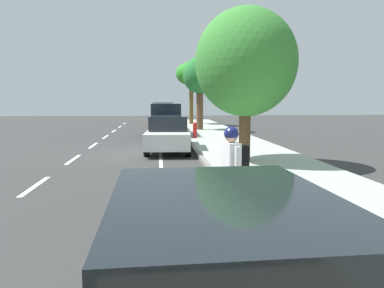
% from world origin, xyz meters
% --- Properties ---
extents(ground, '(74.78, 74.78, 0.00)m').
position_xyz_m(ground, '(0.00, 0.00, 0.00)').
color(ground, '#343434').
extents(sidewalk, '(3.73, 46.73, 0.17)m').
position_xyz_m(sidewalk, '(3.59, 0.00, 0.08)').
color(sidewalk, '#A4AFA2').
rests_on(sidewalk, ground).
extents(curb_edge, '(0.16, 46.73, 0.17)m').
position_xyz_m(curb_edge, '(1.65, 0.00, 0.08)').
color(curb_edge, gray).
rests_on(curb_edge, ground).
extents(lane_stripe_centre, '(0.14, 44.20, 0.01)m').
position_xyz_m(lane_stripe_centre, '(-3.05, -1.27, 0.00)').
color(lane_stripe_centre, white).
rests_on(lane_stripe_centre, ground).
extents(lane_stripe_bike_edge, '(0.12, 46.73, 0.01)m').
position_xyz_m(lane_stripe_bike_edge, '(0.18, 0.00, 0.00)').
color(lane_stripe_bike_edge, white).
rests_on(lane_stripe_bike_edge, ground).
extents(parked_sedan_white_mid, '(2.06, 4.51, 1.52)m').
position_xyz_m(parked_sedan_white_mid, '(0.54, 0.56, 0.75)').
color(parked_sedan_white_mid, white).
rests_on(parked_sedan_white_mid, ground).
extents(parked_suv_dark_blue_far, '(2.03, 4.73, 1.99)m').
position_xyz_m(parked_suv_dark_blue_far, '(0.56, 6.74, 1.03)').
color(parked_suv_dark_blue_far, navy).
rests_on(parked_suv_dark_blue_far, ground).
extents(parked_suv_red_farthest, '(2.06, 4.75, 1.99)m').
position_xyz_m(parked_suv_red_farthest, '(0.47, 17.36, 1.03)').
color(parked_suv_red_farthest, maroon).
rests_on(parked_suv_red_farthest, ground).
extents(bicycle_at_curb, '(1.67, 0.63, 0.75)m').
position_xyz_m(bicycle_at_curb, '(1.18, -8.09, 0.37)').
color(bicycle_at_curb, black).
rests_on(bicycle_at_curb, ground).
extents(cyclist_with_backpack, '(0.47, 0.61, 1.72)m').
position_xyz_m(cyclist_with_backpack, '(1.40, -8.54, 1.05)').
color(cyclist_with_backpack, '#C6B284').
rests_on(cyclist_with_backpack, ground).
extents(street_tree_mid_block, '(3.34, 3.34, 5.02)m').
position_xyz_m(street_tree_mid_block, '(2.98, -2.95, 3.39)').
color(street_tree_mid_block, brown).
rests_on(street_tree_mid_block, sidewalk).
extents(street_tree_far_end, '(2.32, 2.32, 4.97)m').
position_xyz_m(street_tree_far_end, '(2.98, 10.13, 3.78)').
color(street_tree_far_end, brown).
rests_on(street_tree_far_end, sidewalk).
extents(street_tree_corner, '(2.66, 2.66, 5.27)m').
position_xyz_m(street_tree_corner, '(2.98, 16.45, 4.37)').
color(street_tree_corner, brown).
rests_on(street_tree_corner, sidewalk).
extents(fire_hydrant, '(0.22, 0.22, 0.84)m').
position_xyz_m(fire_hydrant, '(2.08, 4.58, 0.59)').
color(fire_hydrant, red).
rests_on(fire_hydrant, sidewalk).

